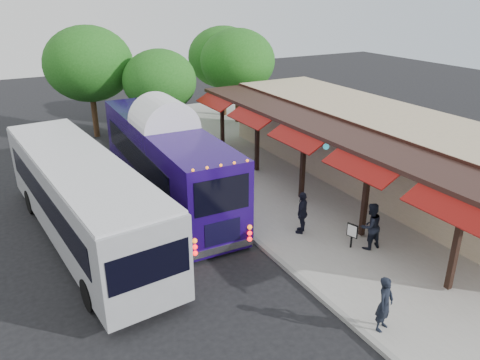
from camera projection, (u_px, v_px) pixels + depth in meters
ground at (279, 265)px, 16.58m from camera, size 90.00×90.00×0.00m
sidewalk at (322, 195)px, 22.02m from camera, size 10.00×40.00×0.15m
curb at (229, 218)px, 19.82m from camera, size 0.20×40.00×0.16m
station_shelter at (380, 148)px, 22.85m from camera, size 8.15×20.00×3.60m
coach_bus at (166, 157)px, 21.03m from camera, size 2.77×11.99×3.81m
city_bus at (82, 196)px, 17.57m from camera, size 3.89×12.59×3.33m
ped_a at (385, 304)px, 12.94m from camera, size 0.71×0.58×1.67m
ped_b at (370, 226)px, 17.05m from camera, size 0.90×0.71×1.80m
ped_c at (302, 212)px, 18.18m from camera, size 1.04×0.97×1.72m
ped_d at (172, 133)px, 28.16m from camera, size 1.30×1.09×1.75m
sign_board at (352, 232)px, 17.14m from camera, size 0.17×0.43×0.97m
tree_left at (160, 81)px, 28.58m from camera, size 4.51×4.51×5.77m
tree_mid at (224, 57)px, 34.16m from camera, size 5.20×5.20×6.66m
tree_right at (238, 61)px, 32.33m from camera, size 5.19×5.19×6.65m
tree_far at (89, 64)px, 29.23m from camera, size 5.52×5.52×7.07m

